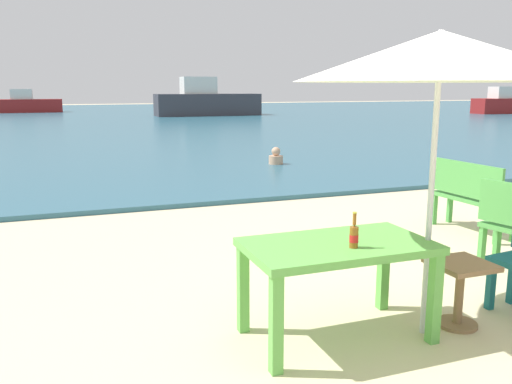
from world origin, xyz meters
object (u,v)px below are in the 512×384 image
Objects in this scene: beer_bottle_amber at (354,235)px; bench_green_right at (469,193)px; swimmer_person at (276,157)px; boat_ferry at (28,104)px; patio_umbrella at (440,56)px; boat_fishing_trawler at (506,104)px; side_table_wood at (460,284)px; boat_sailboat at (206,102)px; picnic_table_green at (338,256)px.

bench_green_right is (3.04, 2.22, -0.31)m from beer_bottle_amber.
boat_ferry is (-6.79, 30.51, 0.44)m from swimmer_person.
boat_fishing_trawler is at bearing 44.33° from patio_umbrella.
patio_umbrella is 37.49m from boat_fishing_trawler.
bench_green_right is at bearing 47.28° from side_table_wood.
beer_bottle_amber is at bearing -103.12° from boat_sailboat.
side_table_wood is 37.22m from boat_fishing_trawler.
side_table_wood reaches higher than swimmer_person.
beer_bottle_amber is 0.49× the size of side_table_wood.
boat_sailboat is at bearing 78.03° from patio_umbrella.
patio_umbrella is at bearing -101.97° from boat_sailboat.
beer_bottle_amber is 9.05m from swimmer_person.
beer_bottle_amber is at bearing -76.45° from picnic_table_green.
patio_umbrella is at bearing -137.05° from bench_green_right.
boat_fishing_trawler is at bearing 35.68° from swimmer_person.
bench_green_right is 6.34m from swimmer_person.
picnic_table_green is 39.09m from boat_ferry.
picnic_table_green is at bearing -103.26° from boat_sailboat.
boat_ferry is (-4.87, 39.07, 0.32)m from side_table_wood.
patio_umbrella reaches higher than boat_ferry.
picnic_table_green is 0.61× the size of patio_umbrella.
swimmer_person is at bearing 71.21° from beer_bottle_amber.
beer_bottle_amber is 3.77m from bench_green_right.
picnic_table_green is 31.25m from boat_sailboat.
boat_sailboat is at bearing 76.88° from beer_bottle_amber.
boat_fishing_trawler is 20.79m from boat_sailboat.
swimmer_person is 31.26m from boat_ferry.
patio_umbrella is at bearing -179.44° from side_table_wood.
picnic_table_green is at bearing -136.58° from boat_fishing_trawler.
boat_fishing_trawler is at bearing 43.42° from picnic_table_green.
side_table_wood is 0.44× the size of bench_green_right.
boat_sailboat is (6.15, 30.59, 0.60)m from side_table_wood.
side_table_wood is (1.02, -0.17, -0.30)m from picnic_table_green.
patio_umbrella is 0.50× the size of boat_ferry.
swimmer_person is (-0.13, 6.33, -0.30)m from bench_green_right.
picnic_table_green is 0.21× the size of boat_sailboat.
bench_green_right is at bearing 33.77° from picnic_table_green.
side_table_wood is at bearing -0.72° from beer_bottle_amber.
patio_umbrella reaches higher than beer_bottle_amber.
boat_sailboat is at bearing 76.74° from picnic_table_green.
side_table_wood is at bearing -132.72° from bench_green_right.
boat_ferry is (-4.53, 39.07, -1.44)m from patio_umbrella.
swimmer_person is at bearing 75.18° from patio_umbrella.
swimmer_person is at bearing 70.65° from picnic_table_green.
beer_bottle_amber is at bearing 179.28° from side_table_wood.
boat_fishing_trawler reaches higher than beer_bottle_amber.
picnic_table_green is at bearing -146.23° from bench_green_right.
beer_bottle_amber is 0.06× the size of boat_ferry.
picnic_table_green is 0.31× the size of boat_ferry.
boat_sailboat is at bearing 78.64° from side_table_wood.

